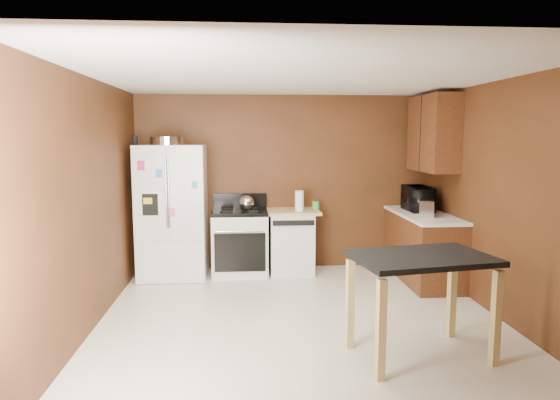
{
  "coord_description": "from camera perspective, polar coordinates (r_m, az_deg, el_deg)",
  "views": [
    {
      "loc": [
        -0.6,
        -4.92,
        1.92
      ],
      "look_at": [
        -0.16,
        0.85,
        1.17
      ],
      "focal_mm": 32.0,
      "sensor_mm": 36.0,
      "label": 1
    }
  ],
  "objects": [
    {
      "name": "island",
      "position": [
        4.5,
        15.85,
        -7.88
      ],
      "size": [
        1.26,
        0.95,
        0.91
      ],
      "color": "black",
      "rests_on": "ground"
    },
    {
      "name": "paper_towel",
      "position": [
        6.87,
        2.22,
        -0.1
      ],
      "size": [
        0.14,
        0.14,
        0.28
      ],
      "primitive_type": "cylinder",
      "rotation": [
        0.0,
        0.0,
        0.21
      ],
      "color": "white",
      "rests_on": "dishwasher"
    },
    {
      "name": "kettle",
      "position": [
        6.86,
        -3.84,
        -0.33
      ],
      "size": [
        0.21,
        0.21,
        0.21
      ],
      "primitive_type": "sphere",
      "color": "silver",
      "rests_on": "gas_range"
    },
    {
      "name": "wall_left",
      "position": [
        5.19,
        -21.13,
        -0.58
      ],
      "size": [
        0.0,
        4.5,
        4.5
      ],
      "primitive_type": "plane",
      "rotation": [
        1.57,
        0.0,
        1.57
      ],
      "color": "#592B17",
      "rests_on": "ground"
    },
    {
      "name": "refrigerator",
      "position": [
        6.92,
        -12.19,
        -1.29
      ],
      "size": [
        0.9,
        0.8,
        1.8
      ],
      "color": "white",
      "rests_on": "ground"
    },
    {
      "name": "floor",
      "position": [
        5.31,
        2.5,
        -13.86
      ],
      "size": [
        4.5,
        4.5,
        0.0
      ],
      "primitive_type": "plane",
      "color": "white",
      "rests_on": "ground"
    },
    {
      "name": "green_canister",
      "position": [
        7.06,
        4.11,
        -0.62
      ],
      "size": [
        0.1,
        0.1,
        0.11
      ],
      "primitive_type": "cylinder",
      "rotation": [
        0.0,
        0.0,
        0.01
      ],
      "color": "green",
      "rests_on": "dishwasher"
    },
    {
      "name": "ceiling",
      "position": [
        4.99,
        2.67,
        14.01
      ],
      "size": [
        4.5,
        4.5,
        0.0
      ],
      "primitive_type": "plane",
      "rotation": [
        3.14,
        0.0,
        0.0
      ],
      "color": "white",
      "rests_on": "ground"
    },
    {
      "name": "gas_range",
      "position": [
        7.0,
        -4.59,
        -4.71
      ],
      "size": [
        0.76,
        0.68,
        1.1
      ],
      "color": "white",
      "rests_on": "ground"
    },
    {
      "name": "wall_back",
      "position": [
        7.22,
        0.44,
        2.02
      ],
      "size": [
        4.2,
        0.0,
        4.2
      ],
      "primitive_type": "plane",
      "rotation": [
        1.57,
        0.0,
        0.0
      ],
      "color": "#592B17",
      "rests_on": "ground"
    },
    {
      "name": "pen_cup",
      "position": [
        6.86,
        -16.27,
        6.54
      ],
      "size": [
        0.08,
        0.08,
        0.12
      ],
      "primitive_type": "cylinder",
      "color": "black",
      "rests_on": "refrigerator"
    },
    {
      "name": "microwave",
      "position": [
        7.09,
        15.5,
        0.05
      ],
      "size": [
        0.38,
        0.56,
        0.31
      ],
      "primitive_type": "imported",
      "rotation": [
        0.0,
        0.0,
        1.58
      ],
      "color": "black",
      "rests_on": "right_cabinets"
    },
    {
      "name": "right_cabinets",
      "position": [
        6.92,
        16.34,
        -1.37
      ],
      "size": [
        0.63,
        1.58,
        2.45
      ],
      "color": "brown",
      "rests_on": "ground"
    },
    {
      "name": "toaster",
      "position": [
        6.63,
        16.41,
        -0.89
      ],
      "size": [
        0.27,
        0.33,
        0.21
      ],
      "primitive_type": "cube",
      "rotation": [
        0.0,
        0.0,
        -0.35
      ],
      "color": "silver",
      "rests_on": "right_cabinets"
    },
    {
      "name": "roasting_pan",
      "position": [
        6.81,
        -12.79,
        6.62
      ],
      "size": [
        0.45,
        0.45,
        0.11
      ],
      "primitive_type": "cylinder",
      "color": "silver",
      "rests_on": "refrigerator"
    },
    {
      "name": "wall_front",
      "position": [
        2.81,
        8.11,
        -6.53
      ],
      "size": [
        4.2,
        0.0,
        4.2
      ],
      "primitive_type": "plane",
      "rotation": [
        -1.57,
        0.0,
        0.0
      ],
      "color": "#592B17",
      "rests_on": "ground"
    },
    {
      "name": "dishwasher",
      "position": [
        7.05,
        1.29,
        -4.67
      ],
      "size": [
        0.78,
        0.63,
        0.89
      ],
      "color": "white",
      "rests_on": "ground"
    },
    {
      "name": "wall_right",
      "position": [
        5.65,
        24.24,
        -0.13
      ],
      "size": [
        0.0,
        4.5,
        4.5
      ],
      "primitive_type": "plane",
      "rotation": [
        1.57,
        0.0,
        -1.57
      ],
      "color": "#592B17",
      "rests_on": "ground"
    }
  ]
}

